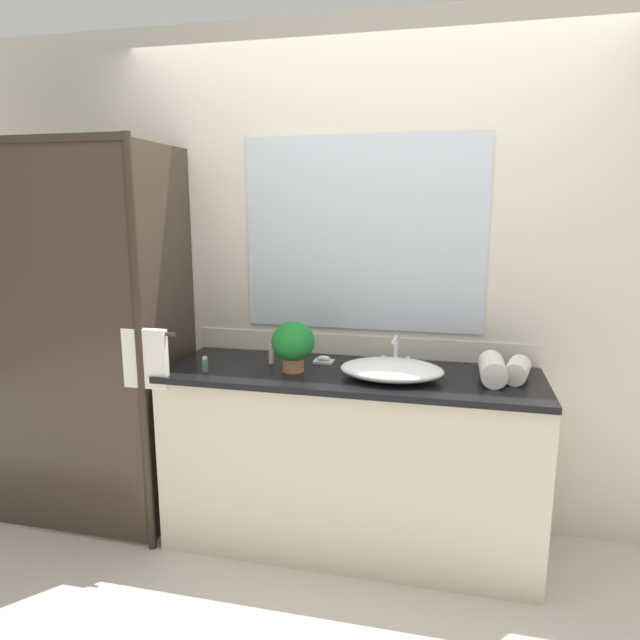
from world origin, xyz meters
TOP-DOWN VIEW (x-y plane):
  - ground_plane at (0.00, 0.00)m, footprint 8.00×8.00m
  - wall_back_with_mirror at (0.00, 0.34)m, footprint 4.40×0.06m
  - vanity_cabinet at (0.00, 0.01)m, footprint 1.80×0.58m
  - shower_enclosure at (-1.28, -0.19)m, footprint 1.20×0.59m
  - sink_basin at (0.20, -0.05)m, footprint 0.48×0.34m
  - faucet at (0.20, 0.12)m, footprint 0.17×0.15m
  - potted_plant at (-0.27, -0.04)m, footprint 0.21×0.21m
  - soap_dish at (-0.16, 0.14)m, footprint 0.10×0.07m
  - amenity_bottle_conditioner at (-0.42, 0.07)m, footprint 0.03×0.03m
  - amenity_bottle_lotion at (-0.68, -0.14)m, footprint 0.03×0.03m
  - rolled_towel_near_edge at (0.76, 0.04)m, footprint 0.14×0.21m
  - rolled_towel_middle at (0.65, 0.01)m, footprint 0.12×0.25m

SIDE VIEW (x-z plane):
  - ground_plane at x=0.00m, z-range 0.00..0.00m
  - vanity_cabinet at x=0.00m, z-range 0.00..0.90m
  - soap_dish at x=-0.16m, z-range 0.90..0.93m
  - amenity_bottle_lotion at x=-0.68m, z-range 0.90..0.97m
  - sink_basin at x=0.20m, z-range 0.90..0.98m
  - amenity_bottle_conditioner at x=-0.42m, z-range 0.90..0.99m
  - rolled_towel_near_edge at x=0.76m, z-range 0.90..1.00m
  - faucet at x=0.20m, z-range 0.87..1.04m
  - rolled_towel_middle at x=0.65m, z-range 0.90..1.02m
  - shower_enclosure at x=-1.28m, z-range 0.03..2.03m
  - potted_plant at x=-0.27m, z-range 0.92..1.16m
  - wall_back_with_mirror at x=0.00m, z-range 0.01..2.61m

